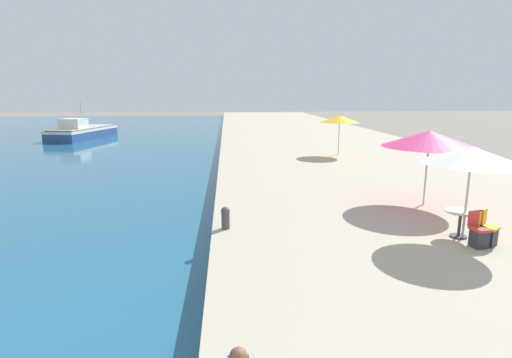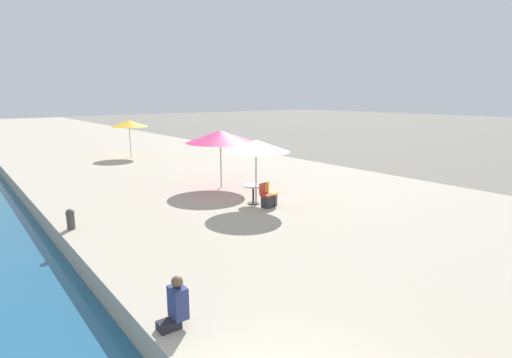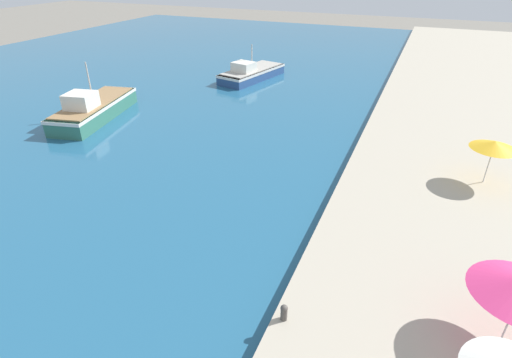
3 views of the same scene
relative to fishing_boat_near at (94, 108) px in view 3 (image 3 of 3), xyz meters
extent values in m
cube|color=#235B7F|center=(-6.96, 12.74, -0.92)|extent=(56.00, 90.00, 0.04)
cube|color=#B2A893|center=(29.04, 12.74, -0.61)|extent=(16.00, 90.00, 0.67)
cube|color=#33705B|center=(-0.03, 0.15, -0.24)|extent=(4.84, 9.54, 1.32)
cube|color=silver|center=(-0.03, 0.15, 0.29)|extent=(4.92, 9.64, 0.25)
cube|color=#99754C|center=(-0.03, 0.15, 0.47)|extent=(4.45, 8.77, 0.10)
cube|color=silver|center=(0.31, -1.40, 1.11)|extent=(2.44, 2.40, 1.18)
cylinder|color=#B7B2A8|center=(-0.03, 0.15, 2.09)|extent=(0.12, 0.12, 3.16)
cube|color=navy|center=(7.07, 16.20, -0.38)|extent=(4.76, 8.83, 1.05)
cube|color=silver|center=(7.07, 16.20, 0.02)|extent=(4.84, 8.92, 0.25)
cube|color=#ADA89E|center=(7.07, 16.20, 0.19)|extent=(4.38, 8.12, 0.10)
cube|color=silver|center=(6.74, 14.77, 0.71)|extent=(2.44, 2.26, 0.94)
cylinder|color=#B7B2A8|center=(7.07, 16.20, 1.50)|extent=(0.12, 0.12, 2.51)
cylinder|color=#B7B7B7|center=(28.39, -12.10, 0.83)|extent=(0.06, 0.06, 2.20)
cylinder|color=#B7B7B7|center=(28.54, -0.60, 0.84)|extent=(0.06, 0.06, 2.21)
cone|color=yellow|center=(28.54, -0.60, 2.01)|extent=(2.45, 2.45, 0.43)
cylinder|color=#4C4742|center=(21.44, -14.15, -0.05)|extent=(0.24, 0.24, 0.45)
sphere|color=#4C4742|center=(21.44, -14.15, 0.25)|extent=(0.26, 0.26, 0.26)
camera|label=1|loc=(21.51, -25.19, 3.57)|focal=28.00mm
camera|label=2|loc=(18.67, -27.17, 3.84)|focal=28.00mm
camera|label=3|loc=(24.36, -23.55, 10.85)|focal=28.00mm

